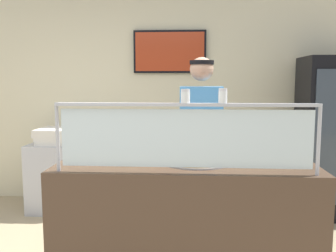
{
  "coord_description": "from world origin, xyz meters",
  "views": [
    {
      "loc": [
        1.0,
        -2.34,
        1.56
      ],
      "look_at": [
        0.82,
        0.36,
        1.22
      ],
      "focal_mm": 40.0,
      "sensor_mm": 36.0,
      "label": 1
    }
  ],
  "objects_px": {
    "drink_fridge": "(330,137)",
    "pizza_box_stack": "(60,136)",
    "pizza_server": "(194,158)",
    "worker_figure": "(201,142)",
    "pizza_tray": "(197,160)",
    "pepper_flake_shaker": "(223,97)",
    "parmesan_shaker": "(185,97)"
  },
  "relations": [
    {
      "from": "pizza_server",
      "to": "pizza_box_stack",
      "type": "distance_m",
      "value": 2.24
    },
    {
      "from": "worker_figure",
      "to": "pepper_flake_shaker",
      "type": "bearing_deg",
      "value": -83.39
    },
    {
      "from": "pizza_tray",
      "to": "pepper_flake_shaker",
      "type": "height_order",
      "value": "pepper_flake_shaker"
    },
    {
      "from": "parmesan_shaker",
      "to": "drink_fridge",
      "type": "height_order",
      "value": "drink_fridge"
    },
    {
      "from": "parmesan_shaker",
      "to": "pizza_box_stack",
      "type": "xyz_separation_m",
      "value": [
        -1.53,
        1.89,
        -0.55
      ]
    },
    {
      "from": "parmesan_shaker",
      "to": "pizza_box_stack",
      "type": "relative_size",
      "value": 0.18
    },
    {
      "from": "pizza_tray",
      "to": "pepper_flake_shaker",
      "type": "relative_size",
      "value": 5.47
    },
    {
      "from": "pepper_flake_shaker",
      "to": "pizza_box_stack",
      "type": "bearing_deg",
      "value": 133.06
    },
    {
      "from": "pizza_server",
      "to": "worker_figure",
      "type": "distance_m",
      "value": 0.63
    },
    {
      "from": "pizza_server",
      "to": "worker_figure",
      "type": "bearing_deg",
      "value": 79.3
    },
    {
      "from": "pizza_tray",
      "to": "worker_figure",
      "type": "xyz_separation_m",
      "value": [
        0.05,
        0.61,
        0.04
      ]
    },
    {
      "from": "parmesan_shaker",
      "to": "pizza_box_stack",
      "type": "bearing_deg",
      "value": 128.96
    },
    {
      "from": "drink_fridge",
      "to": "pizza_box_stack",
      "type": "distance_m",
      "value": 3.15
    },
    {
      "from": "pizza_server",
      "to": "drink_fridge",
      "type": "distance_m",
      "value": 2.25
    },
    {
      "from": "pizza_tray",
      "to": "parmesan_shaker",
      "type": "bearing_deg",
      "value": -103.38
    },
    {
      "from": "pizza_box_stack",
      "to": "drink_fridge",
      "type": "bearing_deg",
      "value": 0.8
    },
    {
      "from": "drink_fridge",
      "to": "worker_figure",
      "type": "bearing_deg",
      "value": -146.51
    },
    {
      "from": "worker_figure",
      "to": "pizza_box_stack",
      "type": "relative_size",
      "value": 3.51
    },
    {
      "from": "worker_figure",
      "to": "pizza_tray",
      "type": "bearing_deg",
      "value": -94.52
    },
    {
      "from": "pizza_tray",
      "to": "worker_figure",
      "type": "relative_size",
      "value": 0.3
    },
    {
      "from": "pizza_tray",
      "to": "drink_fridge",
      "type": "relative_size",
      "value": 0.29
    },
    {
      "from": "pizza_server",
      "to": "pepper_flake_shaker",
      "type": "distance_m",
      "value": 0.59
    },
    {
      "from": "parmesan_shaker",
      "to": "drink_fridge",
      "type": "relative_size",
      "value": 0.05
    },
    {
      "from": "pizza_server",
      "to": "pizza_box_stack",
      "type": "xyz_separation_m",
      "value": [
        -1.59,
        1.57,
        -0.09
      ]
    },
    {
      "from": "pizza_server",
      "to": "worker_figure",
      "type": "relative_size",
      "value": 0.16
    },
    {
      "from": "parmesan_shaker",
      "to": "drink_fridge",
      "type": "xyz_separation_m",
      "value": [
        1.62,
        1.93,
        -0.54
      ]
    },
    {
      "from": "pizza_server",
      "to": "pizza_box_stack",
      "type": "height_order",
      "value": "pizza_server"
    },
    {
      "from": "parmesan_shaker",
      "to": "pizza_tray",
      "type": "bearing_deg",
      "value": 76.62
    },
    {
      "from": "parmesan_shaker",
      "to": "drink_fridge",
      "type": "distance_m",
      "value": 2.58
    },
    {
      "from": "pepper_flake_shaker",
      "to": "pizza_box_stack",
      "type": "distance_m",
      "value": 2.65
    },
    {
      "from": "pizza_tray",
      "to": "parmesan_shaker",
      "type": "distance_m",
      "value": 0.6
    },
    {
      "from": "pizza_server",
      "to": "pepper_flake_shaker",
      "type": "xyz_separation_m",
      "value": [
        0.18,
        -0.32,
        0.46
      ]
    }
  ]
}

